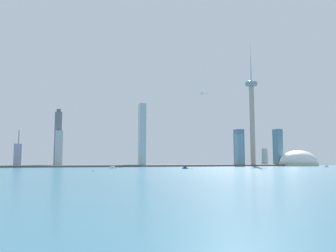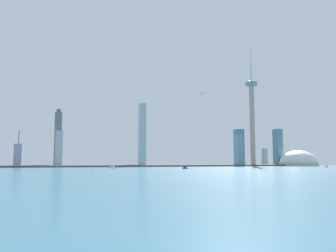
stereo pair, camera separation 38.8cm
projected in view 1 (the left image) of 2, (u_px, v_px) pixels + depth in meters
name	position (u px, v px, depth m)	size (l,w,h in m)	color
ground_plane	(303.00, 175.00, 350.57)	(6000.00, 6000.00, 0.00)	#366C84
waterfront_pier	(167.00, 166.00, 826.34)	(828.76, 72.87, 3.92)	#665852
observation_tower	(252.00, 106.00, 919.22)	(34.46, 34.46, 351.64)	#A99A8C
stadium_dome	(298.00, 163.00, 906.80)	(101.79, 101.79, 64.03)	beige
skyscraper_0	(239.00, 147.00, 968.13)	(21.83, 25.35, 103.73)	slate
skyscraper_1	(264.00, 157.00, 1002.08)	(15.56, 15.02, 49.89)	#999E97
skyscraper_2	(58.00, 139.00, 838.89)	(17.07, 23.48, 142.70)	slate
skyscraper_3	(142.00, 135.00, 905.81)	(16.96, 26.39, 167.83)	#9CB4BC
skyscraper_4	(278.00, 147.00, 955.72)	(17.06, 25.57, 103.29)	teal
skyscraper_5	(59.00, 148.00, 802.07)	(17.44, 12.59, 90.30)	#9FBBC9
skyscraper_6	(142.00, 154.00, 812.24)	(17.04, 14.11, 59.09)	#99C4CF
skyscraper_7	(18.00, 155.00, 739.80)	(16.37, 14.59, 81.18)	#9197B7
skyscraper_8	(239.00, 150.00, 873.91)	(16.05, 17.86, 81.96)	#638FA4
boat_0	(185.00, 168.00, 600.60)	(6.50, 13.66, 4.43)	navy
boat_1	(327.00, 166.00, 733.72)	(7.87, 5.55, 10.44)	beige
boat_2	(113.00, 167.00, 635.47)	(13.12, 16.64, 4.26)	white
channel_buoy_0	(93.00, 171.00, 450.52)	(1.90, 1.90, 1.79)	green
airplane	(202.00, 94.00, 846.58)	(28.43, 27.83, 7.83)	silver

